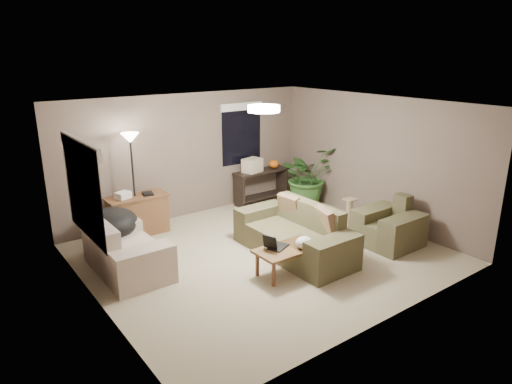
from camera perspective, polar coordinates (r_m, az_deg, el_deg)
room_shell at (r=7.35m, az=0.93°, el=1.12°), size 5.50×5.50×5.50m
main_sofa at (r=7.72m, az=4.95°, el=-5.66°), size 0.95×2.20×0.85m
throw_pillows at (r=7.75m, az=6.44°, el=-2.78°), size 0.35×1.38×0.47m
loveseat at (r=7.36m, az=-15.98°, el=-7.46°), size 0.90×1.60×0.85m
armchair at (r=8.40m, az=16.23°, el=-4.34°), size 0.95×1.00×0.85m
coffee_table at (r=7.03m, az=3.92°, el=-7.44°), size 1.00×0.55×0.42m
laptop at (r=6.96m, az=2.34°, el=-6.61°), size 0.43×0.34×0.24m
plastic_bag at (r=6.99m, az=6.00°, el=-6.29°), size 0.33×0.32×0.18m
desk at (r=8.74m, az=-14.54°, el=-2.79°), size 1.10×0.50×0.75m
desk_papers at (r=8.54m, az=-15.69°, el=-0.34°), size 0.71×0.31×0.12m
console_table at (r=10.21m, az=0.67°, el=1.04°), size 1.30×0.40×0.75m
pumpkin at (r=10.31m, az=2.23°, el=3.52°), size 0.24×0.24×0.19m
cardboard_box at (r=9.94m, az=-0.47°, el=3.35°), size 0.46×0.38×0.30m
papasan_chair at (r=7.99m, az=-17.66°, el=-4.33°), size 1.03×1.03×0.80m
floor_lamp at (r=8.42m, az=-15.35°, el=5.04°), size 0.32×0.32×1.91m
ceiling_fixture at (r=7.11m, az=0.97°, el=10.37°), size 0.50×0.50×0.10m
houseplant at (r=10.11m, az=6.39°, el=1.24°), size 1.19×1.33×1.03m
cat_scratching_post at (r=9.27m, az=11.56°, el=-2.49°), size 0.32×0.32×0.50m
window_left at (r=6.29m, az=-21.00°, el=2.20°), size 0.05×1.56×1.33m
window_back at (r=9.94m, az=-1.80°, el=8.56°), size 1.06×0.05×1.33m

